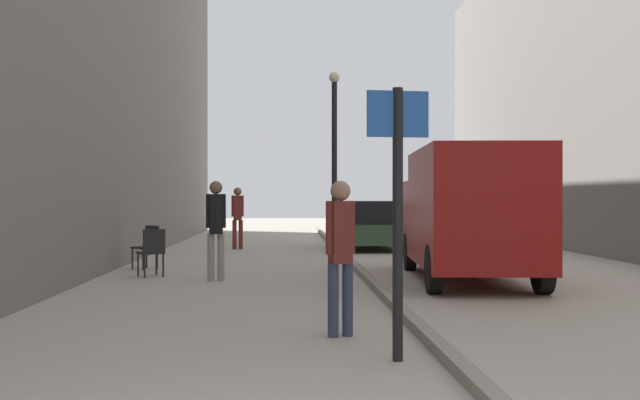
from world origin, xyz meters
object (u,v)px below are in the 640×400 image
at_px(pedestrian_far_crossing, 238,214).
at_px(cafe_chair_by_doorway, 152,249).
at_px(parked_car, 371,225).
at_px(delivery_van, 467,211).
at_px(lamp_post, 334,152).
at_px(pedestrian_mid_block, 340,247).
at_px(pedestrian_main_foreground, 216,223).
at_px(street_sign_post, 398,199).
at_px(cafe_chair_near_window, 148,244).

height_order(pedestrian_far_crossing, cafe_chair_by_doorway, pedestrian_far_crossing).
bearing_deg(parked_car, pedestrian_far_crossing, 178.88).
xyz_separation_m(delivery_van, lamp_post, (-2.14, 5.13, 1.43)).
bearing_deg(lamp_post, cafe_chair_by_doorway, -132.50).
distance_m(delivery_van, cafe_chair_by_doorway, 6.11).
bearing_deg(pedestrian_mid_block, pedestrian_main_foreground, 90.83).
bearing_deg(lamp_post, delivery_van, -67.37).
bearing_deg(pedestrian_main_foreground, cafe_chair_by_doorway, 142.49).
height_order(delivery_van, street_sign_post, street_sign_post).
height_order(lamp_post, cafe_chair_by_doorway, lamp_post).
relative_size(pedestrian_main_foreground, cafe_chair_near_window, 1.98).
xyz_separation_m(pedestrian_main_foreground, cafe_chair_near_window, (-1.69, 2.35, -0.53)).
bearing_deg(parked_car, lamp_post, -113.06).
relative_size(pedestrian_far_crossing, street_sign_post, 0.71).
xyz_separation_m(parked_car, cafe_chair_near_window, (-5.60, -6.01, -0.17)).
xyz_separation_m(pedestrian_far_crossing, street_sign_post, (2.49, -15.14, 0.47)).
height_order(pedestrian_mid_block, street_sign_post, street_sign_post).
xyz_separation_m(pedestrian_mid_block, lamp_post, (0.65, 10.48, 1.72)).
bearing_deg(cafe_chair_near_window, pedestrian_far_crossing, -62.07).
distance_m(pedestrian_main_foreground, cafe_chair_by_doorway, 1.57).
xyz_separation_m(pedestrian_far_crossing, cafe_chair_near_window, (-1.56, -5.98, -0.52)).
height_order(delivery_van, cafe_chair_by_doorway, delivery_van).
relative_size(street_sign_post, cafe_chair_by_doorway, 2.77).
relative_size(delivery_van, lamp_post, 1.17).
xyz_separation_m(lamp_post, cafe_chair_by_doorway, (-3.86, -4.21, -2.18)).
distance_m(parked_car, cafe_chair_by_doorway, 9.27).
bearing_deg(pedestrian_main_foreground, pedestrian_far_crossing, 81.40).
distance_m(parked_car, street_sign_post, 15.28).
bearing_deg(pedestrian_far_crossing, pedestrian_main_foreground, -94.65).
bearing_deg(pedestrian_far_crossing, delivery_van, -66.14).
bearing_deg(cafe_chair_near_window, parked_car, -90.43).
xyz_separation_m(delivery_van, cafe_chair_by_doorway, (-5.99, 0.92, -0.75)).
relative_size(pedestrian_main_foreground, cafe_chair_by_doorway, 1.98).
bearing_deg(pedestrian_mid_block, lamp_post, 68.44).
xyz_separation_m(delivery_van, parked_car, (-0.78, 8.58, -0.58)).
bearing_deg(street_sign_post, lamp_post, -97.58).
bearing_deg(pedestrian_mid_block, delivery_van, 44.49).
bearing_deg(pedestrian_far_crossing, cafe_chair_by_doorway, -104.29).
height_order(pedestrian_main_foreground, delivery_van, delivery_van).
relative_size(parked_car, street_sign_post, 1.63).
distance_m(parked_car, lamp_post, 4.22).
bearing_deg(delivery_van, cafe_chair_near_window, 162.02).
height_order(pedestrian_main_foreground, pedestrian_mid_block, pedestrian_main_foreground).
relative_size(parked_car, cafe_chair_near_window, 4.52).
bearing_deg(pedestrian_mid_block, street_sign_post, -87.94).
relative_size(pedestrian_mid_block, delivery_van, 0.31).
bearing_deg(street_sign_post, pedestrian_mid_block, -76.54).
bearing_deg(cafe_chair_by_doorway, pedestrian_main_foreground, -58.32).
bearing_deg(pedestrian_mid_block, cafe_chair_near_window, 96.35).
relative_size(pedestrian_far_crossing, parked_car, 0.44).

